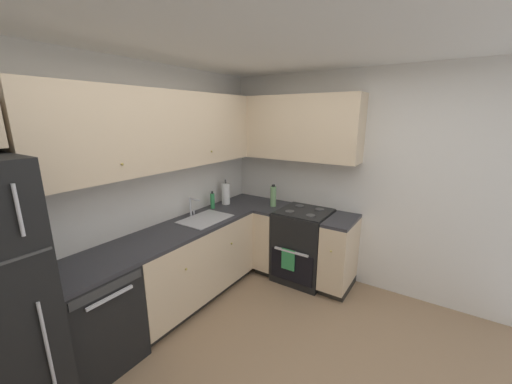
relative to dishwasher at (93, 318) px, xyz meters
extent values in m
cube|color=#937556|center=(0.67, -1.40, -0.44)|extent=(3.66, 3.41, 0.02)
cube|color=silver|center=(0.67, 0.33, 0.85)|extent=(3.76, 0.05, 2.56)
cube|color=silver|center=(2.53, -1.40, 0.85)|extent=(0.05, 3.51, 2.56)
cube|color=white|center=(0.67, -1.40, 2.15)|extent=(3.76, 3.51, 0.05)
cylinder|color=silver|center=(-0.46, -0.41, 0.21)|extent=(0.02, 0.02, 0.71)
cylinder|color=silver|center=(-0.46, -0.41, 1.13)|extent=(0.02, 0.02, 0.29)
cube|color=black|center=(0.00, 0.00, 0.00)|extent=(0.60, 0.60, 0.86)
cube|color=#333333|center=(0.00, -0.30, 0.38)|extent=(0.55, 0.01, 0.07)
cube|color=silver|center=(0.00, -0.32, 0.31)|extent=(0.36, 0.02, 0.02)
cube|color=beige|center=(1.10, 0.00, 0.04)|extent=(1.60, 0.60, 0.77)
cube|color=black|center=(1.10, 0.03, -0.39)|extent=(1.60, 0.54, 0.09)
sphere|color=tan|center=(0.75, -0.31, 0.19)|extent=(0.02, 0.02, 0.02)
sphere|color=tan|center=(1.46, -0.31, 0.19)|extent=(0.02, 0.02, 0.02)
cube|color=#2D2D33|center=(1.10, 0.00, 0.45)|extent=(2.80, 0.60, 0.03)
cube|color=beige|center=(2.20, -0.42, 0.04)|extent=(0.60, 0.24, 0.77)
cube|color=black|center=(2.23, -0.42, -0.39)|extent=(0.54, 0.24, 0.09)
cube|color=beige|center=(2.20, -1.33, 0.04)|extent=(0.60, 0.30, 0.77)
cube|color=black|center=(2.23, -1.33, -0.39)|extent=(0.54, 0.30, 0.09)
sphere|color=tan|center=(1.89, -1.33, 0.19)|extent=(0.02, 0.02, 0.02)
cube|color=#2D2D33|center=(2.20, -0.42, 0.45)|extent=(0.60, 0.24, 0.03)
cube|color=#2D2D33|center=(2.20, -1.33, 0.45)|extent=(0.60, 0.30, 0.03)
cube|color=black|center=(2.22, -0.86, 0.02)|extent=(0.64, 0.62, 0.90)
cube|color=black|center=(1.90, -0.86, -0.14)|extent=(0.02, 0.55, 0.38)
cube|color=silver|center=(1.87, -0.86, 0.06)|extent=(0.02, 0.43, 0.02)
cube|color=black|center=(2.22, -0.86, 0.47)|extent=(0.59, 0.60, 0.01)
cube|color=black|center=(2.53, -0.86, 0.54)|extent=(0.03, 0.60, 0.15)
cylinder|color=#4C4C4C|center=(2.08, -1.00, 0.48)|extent=(0.11, 0.11, 0.01)
cylinder|color=#4C4C4C|center=(2.08, -0.73, 0.48)|extent=(0.11, 0.11, 0.01)
cylinder|color=#4C4C4C|center=(2.36, -1.00, 0.48)|extent=(0.11, 0.11, 0.01)
cylinder|color=#4C4C4C|center=(2.36, -0.73, 0.48)|extent=(0.11, 0.11, 0.01)
cube|color=#338C4C|center=(1.87, -0.83, -0.05)|extent=(0.02, 0.17, 0.26)
cube|color=beige|center=(0.94, 0.14, 1.47)|extent=(2.48, 0.32, 0.77)
sphere|color=tan|center=(0.40, -0.03, 1.22)|extent=(0.02, 0.02, 0.02)
sphere|color=tan|center=(1.49, -0.03, 1.22)|extent=(0.02, 0.02, 0.02)
cube|color=beige|center=(2.34, -0.57, 1.47)|extent=(0.32, 1.73, 0.77)
cube|color=#B7B7BC|center=(1.34, -0.03, 0.47)|extent=(0.56, 0.40, 0.01)
cube|color=gray|center=(1.34, -0.03, 0.42)|extent=(0.52, 0.36, 0.09)
cube|color=#99999E|center=(1.34, -0.03, 0.43)|extent=(0.02, 0.35, 0.06)
cylinder|color=silver|center=(1.34, 0.20, 0.57)|extent=(0.02, 0.02, 0.22)
cylinder|color=silver|center=(1.34, 0.13, 0.67)|extent=(0.02, 0.15, 0.02)
cylinder|color=silver|center=(1.39, 0.20, 0.49)|extent=(0.02, 0.02, 0.06)
cylinder|color=#338C4C|center=(1.70, 0.18, 0.56)|extent=(0.06, 0.06, 0.19)
cylinder|color=#262626|center=(1.70, 0.18, 0.67)|extent=(0.03, 0.03, 0.03)
cylinder|color=white|center=(1.94, 0.16, 0.61)|extent=(0.11, 0.11, 0.28)
cylinder|color=#3F3F3F|center=(1.94, 0.16, 0.63)|extent=(0.02, 0.02, 0.34)
cylinder|color=#729E66|center=(2.20, -0.42, 0.60)|extent=(0.08, 0.08, 0.26)
cylinder|color=black|center=(2.20, -0.42, 0.74)|extent=(0.04, 0.04, 0.02)
camera|label=1|loc=(-1.01, -2.28, 1.61)|focal=20.75mm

